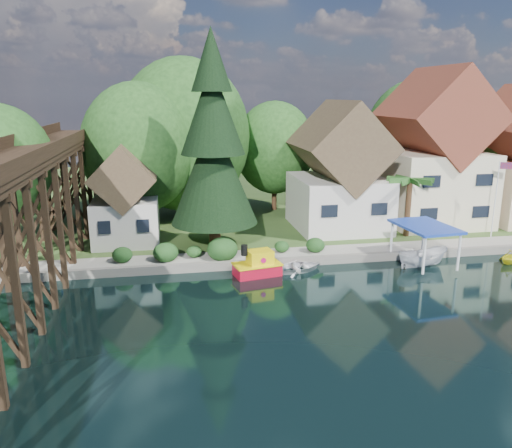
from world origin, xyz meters
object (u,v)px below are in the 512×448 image
object	(u,v)px
trestle_bridge	(23,212)
boat_canopy	(423,249)
house_left	(339,176)
boat_white_a	(299,266)
house_center	(433,158)
tugboat	(258,265)
flagpole	(498,191)
shed	(125,201)
palm_tree	(410,182)
boat_yellow	(511,255)
conifer	(213,146)

from	to	relation	value
trestle_bridge	boat_canopy	size ratio (longest dim) A/B	8.75
house_left	boat_white_a	xyz separation A→B (m)	(-5.89, -9.04, -4.78)
house_center	boat_canopy	size ratio (longest dim) A/B	2.75
boat_white_a	tugboat	bearing A→B (deg)	84.54
flagpole	boat_canopy	xyz separation A→B (m)	(-8.52, -4.32, -3.07)
flagpole	boat_canopy	distance (m)	10.03
tugboat	boat_white_a	xyz separation A→B (m)	(2.98, 0.38, -0.33)
trestle_bridge	shed	bearing A→B (deg)	61.81
palm_tree	boat_canopy	world-z (taller)	palm_tree
shed	boat_canopy	world-z (taller)	shed
shed	boat_yellow	xyz separation A→B (m)	(27.75, -8.67, -3.25)
house_center	conifer	size ratio (longest dim) A/B	0.86
house_left	boat_yellow	bearing A→B (deg)	-46.20
palm_tree	tugboat	xyz separation A→B (m)	(-13.64, -5.75, -4.36)
palm_tree	tugboat	distance (m)	15.43
flagpole	boat_white_a	world-z (taller)	flagpole
tugboat	boat_canopy	xyz separation A→B (m)	(11.89, -0.35, 0.63)
boat_canopy	palm_tree	bearing A→B (deg)	73.98
tugboat	house_center	bearing A→B (deg)	29.05
boat_yellow	house_center	bearing A→B (deg)	-20.50
house_center	boat_white_a	bearing A→B (deg)	-147.34
shed	palm_tree	distance (m)	22.91
trestle_bridge	boat_canopy	world-z (taller)	trestle_bridge
conifer	boat_yellow	bearing A→B (deg)	-16.16
palm_tree	boat_canopy	distance (m)	7.36
boat_canopy	conifer	bearing A→B (deg)	158.30
conifer	flagpole	xyz separation A→B (m)	(22.79, -1.36, -3.87)
trestle_bridge	conifer	world-z (taller)	conifer
trestle_bridge	boat_canopy	bearing A→B (deg)	2.33
trestle_bridge	boat_yellow	bearing A→B (deg)	1.15
shed	palm_tree	bearing A→B (deg)	-5.45
boat_yellow	boat_white_a	bearing A→B (deg)	61.33
house_left	house_center	bearing A→B (deg)	3.18
house_center	shed	bearing A→B (deg)	-175.76
house_left	boat_yellow	distance (m)	14.81
trestle_bridge	tugboat	distance (m)	14.95
boat_yellow	tugboat	bearing A→B (deg)	63.16
conifer	boat_white_a	size ratio (longest dim) A/B	4.62
flagpole	boat_yellow	world-z (taller)	flagpole
house_left	conifer	world-z (taller)	conifer
trestle_bridge	shed	size ratio (longest dim) A/B	5.63
house_center	conifer	world-z (taller)	conifer
flagpole	house_left	bearing A→B (deg)	154.76
trestle_bridge	shed	world-z (taller)	trestle_bridge
shed	tugboat	size ratio (longest dim) A/B	2.28
shed	tugboat	bearing A→B (deg)	-40.91
conifer	palm_tree	world-z (taller)	conifer
tugboat	boat_canopy	world-z (taller)	boat_canopy
shed	conifer	world-z (taller)	conifer
shed	flagpole	world-z (taller)	shed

